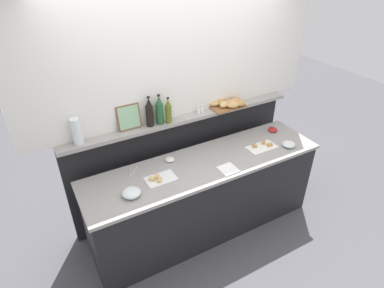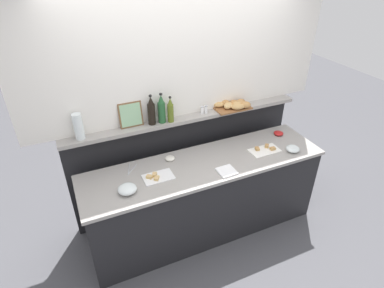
{
  "view_description": "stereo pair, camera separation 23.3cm",
  "coord_description": "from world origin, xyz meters",
  "px_view_note": "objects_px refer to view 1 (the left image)",
  "views": [
    {
      "loc": [
        -1.41,
        -2.26,
        2.79
      ],
      "look_at": [
        -0.1,
        0.1,
        1.11
      ],
      "focal_mm": 30.09,
      "sensor_mm": 36.0,
      "label": 1
    },
    {
      "loc": [
        -1.2,
        -2.36,
        2.79
      ],
      "look_at": [
        -0.1,
        0.1,
        1.11
      ],
      "focal_mm": 30.09,
      "sensor_mm": 36.0,
      "label": 2
    }
  ],
  "objects_px": {
    "glass_bowl_large": "(131,193)",
    "framed_picture": "(129,117)",
    "serving_tongs": "(131,173)",
    "bread_basket": "(229,103)",
    "sandwich_platter_rear": "(160,179)",
    "salt_shaker": "(199,110)",
    "olive_oil_bottle": "(168,111)",
    "condiment_bowl_red": "(273,130)",
    "wine_bottle_green": "(159,111)",
    "glass_bowl_medium": "(289,144)",
    "wine_bottle_dark": "(149,113)",
    "water_carafe": "(77,131)",
    "pepper_shaker": "(202,109)",
    "napkin_stack": "(228,169)",
    "condiment_bowl_dark": "(170,159)",
    "sandwich_platter_front": "(262,147)"
  },
  "relations": [
    {
      "from": "glass_bowl_large",
      "to": "framed_picture",
      "type": "height_order",
      "value": "framed_picture"
    },
    {
      "from": "serving_tongs",
      "to": "bread_basket",
      "type": "xyz_separation_m",
      "value": [
        1.27,
        0.22,
        0.36
      ]
    },
    {
      "from": "sandwich_platter_rear",
      "to": "salt_shaker",
      "type": "distance_m",
      "value": 0.9
    },
    {
      "from": "salt_shaker",
      "to": "bread_basket",
      "type": "bearing_deg",
      "value": -2.65
    },
    {
      "from": "olive_oil_bottle",
      "to": "serving_tongs",
      "type": "bearing_deg",
      "value": -157.54
    },
    {
      "from": "sandwich_platter_rear",
      "to": "bread_basket",
      "type": "relative_size",
      "value": 0.71
    },
    {
      "from": "salt_shaker",
      "to": "framed_picture",
      "type": "height_order",
      "value": "framed_picture"
    },
    {
      "from": "sandwich_platter_rear",
      "to": "glass_bowl_large",
      "type": "relative_size",
      "value": 1.7
    },
    {
      "from": "condiment_bowl_red",
      "to": "wine_bottle_green",
      "type": "distance_m",
      "value": 1.41
    },
    {
      "from": "glass_bowl_medium",
      "to": "wine_bottle_dark",
      "type": "height_order",
      "value": "wine_bottle_dark"
    },
    {
      "from": "glass_bowl_large",
      "to": "olive_oil_bottle",
      "type": "height_order",
      "value": "olive_oil_bottle"
    },
    {
      "from": "glass_bowl_medium",
      "to": "water_carafe",
      "type": "xyz_separation_m",
      "value": [
        -2.05,
        0.62,
        0.42
      ]
    },
    {
      "from": "wine_bottle_dark",
      "to": "pepper_shaker",
      "type": "distance_m",
      "value": 0.62
    },
    {
      "from": "napkin_stack",
      "to": "wine_bottle_green",
      "type": "height_order",
      "value": "wine_bottle_green"
    },
    {
      "from": "salt_shaker",
      "to": "glass_bowl_large",
      "type": "bearing_deg",
      "value": -151.06
    },
    {
      "from": "salt_shaker",
      "to": "pepper_shaker",
      "type": "relative_size",
      "value": 1.0
    },
    {
      "from": "sandwich_platter_rear",
      "to": "condiment_bowl_red",
      "type": "xyz_separation_m",
      "value": [
        1.54,
        0.19,
        0.01
      ]
    },
    {
      "from": "glass_bowl_large",
      "to": "framed_picture",
      "type": "bearing_deg",
      "value": 68.61
    },
    {
      "from": "salt_shaker",
      "to": "bread_basket",
      "type": "xyz_separation_m",
      "value": [
        0.39,
        -0.02,
        -0.0
      ]
    },
    {
      "from": "wine_bottle_green",
      "to": "water_carafe",
      "type": "distance_m",
      "value": 0.81
    },
    {
      "from": "salt_shaker",
      "to": "napkin_stack",
      "type": "bearing_deg",
      "value": -93.99
    },
    {
      "from": "condiment_bowl_dark",
      "to": "serving_tongs",
      "type": "height_order",
      "value": "condiment_bowl_dark"
    },
    {
      "from": "sandwich_platter_front",
      "to": "condiment_bowl_dark",
      "type": "xyz_separation_m",
      "value": [
        -0.99,
        0.26,
        0.01
      ]
    },
    {
      "from": "sandwich_platter_front",
      "to": "wine_bottle_green",
      "type": "bearing_deg",
      "value": 153.49
    },
    {
      "from": "olive_oil_bottle",
      "to": "wine_bottle_dark",
      "type": "bearing_deg",
      "value": 172.08
    },
    {
      "from": "olive_oil_bottle",
      "to": "salt_shaker",
      "type": "xyz_separation_m",
      "value": [
        0.37,
        0.03,
        -0.08
      ]
    },
    {
      "from": "glass_bowl_medium",
      "to": "serving_tongs",
      "type": "relative_size",
      "value": 0.81
    },
    {
      "from": "condiment_bowl_dark",
      "to": "serving_tongs",
      "type": "distance_m",
      "value": 0.41
    },
    {
      "from": "sandwich_platter_front",
      "to": "olive_oil_bottle",
      "type": "xyz_separation_m",
      "value": [
        -0.88,
        0.46,
        0.44
      ]
    },
    {
      "from": "sandwich_platter_front",
      "to": "condiment_bowl_red",
      "type": "relative_size",
      "value": 2.98
    },
    {
      "from": "bread_basket",
      "to": "pepper_shaker",
      "type": "bearing_deg",
      "value": 177.01
    },
    {
      "from": "glass_bowl_large",
      "to": "sandwich_platter_front",
      "type": "bearing_deg",
      "value": 2.36
    },
    {
      "from": "sandwich_platter_rear",
      "to": "sandwich_platter_front",
      "type": "height_order",
      "value": "same"
    },
    {
      "from": "sandwich_platter_front",
      "to": "glass_bowl_medium",
      "type": "xyz_separation_m",
      "value": [
        0.26,
        -0.13,
        0.02
      ]
    },
    {
      "from": "wine_bottle_green",
      "to": "napkin_stack",
      "type": "bearing_deg",
      "value": -57.5
    },
    {
      "from": "sandwich_platter_front",
      "to": "wine_bottle_dark",
      "type": "relative_size",
      "value": 1.03
    },
    {
      "from": "serving_tongs",
      "to": "bread_basket",
      "type": "relative_size",
      "value": 0.44
    },
    {
      "from": "sandwich_platter_front",
      "to": "salt_shaker",
      "type": "xyz_separation_m",
      "value": [
        -0.51,
        0.49,
        0.36
      ]
    },
    {
      "from": "water_carafe",
      "to": "salt_shaker",
      "type": "bearing_deg",
      "value": -0.0
    },
    {
      "from": "serving_tongs",
      "to": "wine_bottle_dark",
      "type": "xyz_separation_m",
      "value": [
        0.32,
        0.24,
        0.46
      ]
    },
    {
      "from": "sandwich_platter_rear",
      "to": "pepper_shaker",
      "type": "xyz_separation_m",
      "value": [
        0.73,
        0.46,
        0.36
      ]
    },
    {
      "from": "napkin_stack",
      "to": "sandwich_platter_rear",
      "type": "bearing_deg",
      "value": 163.65
    },
    {
      "from": "sandwich_platter_rear",
      "to": "glass_bowl_large",
      "type": "xyz_separation_m",
      "value": [
        -0.31,
        -0.09,
        0.02
      ]
    },
    {
      "from": "condiment_bowl_dark",
      "to": "napkin_stack",
      "type": "distance_m",
      "value": 0.6
    },
    {
      "from": "framed_picture",
      "to": "bread_basket",
      "type": "bearing_deg",
      "value": -2.8
    },
    {
      "from": "condiment_bowl_dark",
      "to": "condiment_bowl_red",
      "type": "xyz_separation_m",
      "value": [
        1.33,
        -0.04,
        0.0
      ]
    },
    {
      "from": "salt_shaker",
      "to": "pepper_shaker",
      "type": "distance_m",
      "value": 0.04
    },
    {
      "from": "glass_bowl_medium",
      "to": "water_carafe",
      "type": "bearing_deg",
      "value": 163.24
    },
    {
      "from": "salt_shaker",
      "to": "olive_oil_bottle",
      "type": "bearing_deg",
      "value": -175.88
    },
    {
      "from": "condiment_bowl_dark",
      "to": "pepper_shaker",
      "type": "height_order",
      "value": "pepper_shaker"
    }
  ]
}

